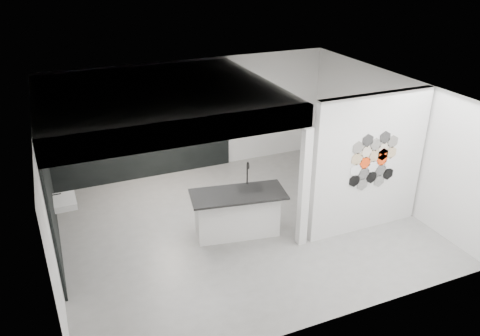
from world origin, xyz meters
name	(u,v)px	position (x,y,z in m)	size (l,w,h in m)	color
floor	(241,226)	(0.00, 0.00, -0.01)	(7.00, 6.00, 0.01)	slate
partition_panel	(369,164)	(2.23, -1.00, 1.40)	(2.45, 0.15, 2.80)	silver
bay_clad_back	(142,133)	(-1.30, 2.97, 1.18)	(4.40, 0.04, 2.35)	black
bay_clad_left	(48,184)	(-3.47, 1.00, 1.18)	(0.04, 4.00, 2.35)	black
bulkhead	(158,99)	(-1.30, 1.00, 2.55)	(4.40, 4.00, 0.40)	silver
corner_column	(304,188)	(0.82, -1.00, 1.18)	(0.16, 0.16, 2.35)	silver
fascia_beam	(188,132)	(-1.30, -0.92, 2.55)	(4.40, 0.16, 0.40)	silver
wall_basin	(65,202)	(-3.24, 0.80, 0.85)	(0.40, 0.60, 0.12)	silver
display_shelf	(147,129)	(-1.20, 2.87, 1.30)	(3.00, 0.15, 0.04)	black
kitchen_island	(237,212)	(-0.19, -0.25, 0.49)	(1.91, 1.08, 1.45)	silver
stockpot	(106,130)	(-2.12, 2.87, 1.41)	(0.21, 0.21, 0.17)	black
kettle	(194,118)	(-0.03, 2.87, 1.39)	(0.16, 0.16, 0.14)	black
glass_bowl	(200,119)	(0.11, 2.87, 1.37)	(0.13, 0.13, 0.09)	gray
glass_vase	(201,117)	(0.15, 2.87, 1.39)	(0.11, 0.11, 0.15)	gray
bottle_dark	(134,127)	(-1.48, 2.87, 1.39)	(0.05, 0.05, 0.14)	black
utensil_cup	(118,130)	(-1.86, 2.87, 1.37)	(0.08, 0.08, 0.09)	black
hex_tile_cluster	(374,161)	(2.26, -1.09, 1.50)	(1.04, 0.02, 1.16)	black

